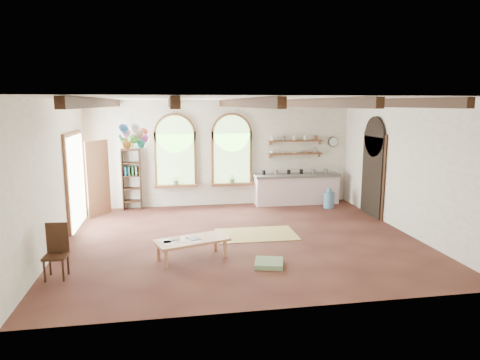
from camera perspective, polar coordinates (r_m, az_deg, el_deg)
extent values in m
plane|color=brown|center=(10.01, 0.17, -7.82)|extent=(8.00, 8.00, 0.00)
cube|color=brown|center=(12.93, -8.58, 2.75)|extent=(1.24, 0.08, 1.64)
cylinder|color=brown|center=(12.85, -8.67, 6.07)|extent=(1.24, 0.08, 1.24)
cube|color=#87B36B|center=(12.89, -8.58, 2.73)|extent=(1.10, 0.04, 1.50)
cube|color=brown|center=(12.96, -8.48, -0.76)|extent=(1.30, 0.28, 0.08)
cube|color=brown|center=(13.07, -1.10, 2.94)|extent=(1.24, 0.08, 1.64)
cylinder|color=brown|center=(13.00, -1.11, 6.23)|extent=(1.24, 0.08, 1.24)
cube|color=#87B36B|center=(13.03, -1.08, 2.92)|extent=(1.10, 0.04, 1.50)
cube|color=brown|center=(13.10, -1.03, -0.54)|extent=(1.30, 0.28, 0.08)
cube|color=brown|center=(11.58, -21.08, -0.17)|extent=(0.10, 1.90, 2.50)
cube|color=black|center=(12.39, 17.25, 0.45)|extent=(0.10, 1.30, 2.40)
cube|color=beige|center=(13.44, 7.53, -1.35)|extent=(2.60, 0.55, 0.86)
cube|color=slate|center=(13.36, 7.57, 0.63)|extent=(2.68, 0.62, 0.08)
cube|color=brown|center=(13.44, 7.41, 3.49)|extent=(1.70, 0.24, 0.04)
cube|color=brown|center=(13.40, 7.45, 5.19)|extent=(1.70, 0.24, 0.04)
cylinder|color=black|center=(13.89, 12.32, 5.00)|extent=(0.32, 0.04, 0.32)
cube|color=#341B10|center=(12.96, -15.37, 0.06)|extent=(0.03, 0.32, 1.80)
cube|color=#341B10|center=(12.91, -13.17, 0.12)|extent=(0.03, 0.32, 1.80)
cube|color=tan|center=(8.71, -6.44, -8.00)|extent=(1.58, 1.08, 0.05)
cube|color=tan|center=(8.37, -9.83, -10.32)|extent=(0.06, 0.06, 0.36)
cube|color=tan|center=(8.80, -2.04, -9.14)|extent=(0.06, 0.06, 0.36)
cube|color=tan|center=(8.79, -10.79, -9.34)|extent=(0.06, 0.06, 0.36)
cube|color=tan|center=(9.20, -3.32, -8.28)|extent=(0.06, 0.06, 0.36)
cube|color=#341B10|center=(8.39, -23.37, -9.33)|extent=(0.41, 0.41, 0.05)
cube|color=#341B10|center=(8.47, -23.17, -7.11)|extent=(0.39, 0.06, 0.57)
cube|color=tan|center=(10.31, 2.17, -7.24)|extent=(1.91, 1.20, 0.02)
cube|color=#6D8D61|center=(8.44, 3.88, -11.00)|extent=(0.66, 0.66, 0.09)
cylinder|color=#5289B0|center=(13.10, 11.76, -2.64)|extent=(0.32, 0.32, 0.47)
sphere|color=#5289B0|center=(13.04, 11.80, -1.40)|extent=(0.17, 0.17, 0.17)
cylinder|color=#5289B0|center=(13.82, 11.54, -2.12)|extent=(0.27, 0.27, 0.40)
sphere|color=#5289B0|center=(13.77, 11.57, -1.11)|extent=(0.14, 0.14, 0.14)
cylinder|color=silver|center=(10.22, -14.14, 8.09)|extent=(0.01, 0.01, 0.85)
sphere|color=teal|center=(10.19, -13.13, 4.72)|extent=(0.22, 0.22, 0.22)
sphere|color=#DE4AC4|center=(10.29, -12.71, 5.45)|extent=(0.22, 0.22, 0.22)
sphere|color=#D84D2D|center=(10.45, -12.79, 6.18)|extent=(0.22, 0.22, 0.22)
sphere|color=silver|center=(10.39, -13.86, 6.78)|extent=(0.22, 0.22, 0.22)
sphere|color=#C5E724|center=(10.48, -14.41, 4.81)|extent=(0.22, 0.22, 0.22)
sphere|color=green|center=(10.44, -15.37, 5.41)|extent=(0.22, 0.22, 0.22)
sphere|color=#F171D8|center=(10.25, -14.98, 6.02)|extent=(0.22, 0.22, 0.22)
sphere|color=#3177D2|center=(10.12, -15.30, 6.63)|extent=(0.22, 0.22, 0.22)
sphere|color=#C9832C|center=(9.98, -14.90, 4.54)|extent=(0.22, 0.22, 0.22)
sphere|color=#5BF857|center=(10.08, -13.98, 5.31)|extent=(0.22, 0.22, 0.22)
sphere|color=#D3AC9B|center=(10.04, -13.26, 6.01)|extent=(0.22, 0.22, 0.22)
imported|color=olive|center=(8.74, -9.05, -7.74)|extent=(0.18, 0.24, 0.02)
cube|color=black|center=(8.72, -6.22, -7.73)|extent=(0.29, 0.34, 0.01)
imported|color=#598C4C|center=(12.90, -8.50, 0.04)|extent=(0.27, 0.23, 0.30)
imported|color=#598C4C|center=(13.04, -1.01, 0.26)|extent=(0.27, 0.23, 0.30)
imported|color=white|center=(13.23, 4.31, 3.74)|extent=(0.12, 0.10, 0.10)
imported|color=beige|center=(13.32, 5.77, 3.75)|extent=(0.10, 0.10, 0.09)
imported|color=beige|center=(13.42, 7.21, 3.68)|extent=(0.22, 0.22, 0.05)
imported|color=#8C664C|center=(13.52, 8.64, 3.72)|extent=(0.20, 0.20, 0.06)
imported|color=slate|center=(13.63, 10.04, 4.00)|extent=(0.18, 0.18, 0.19)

